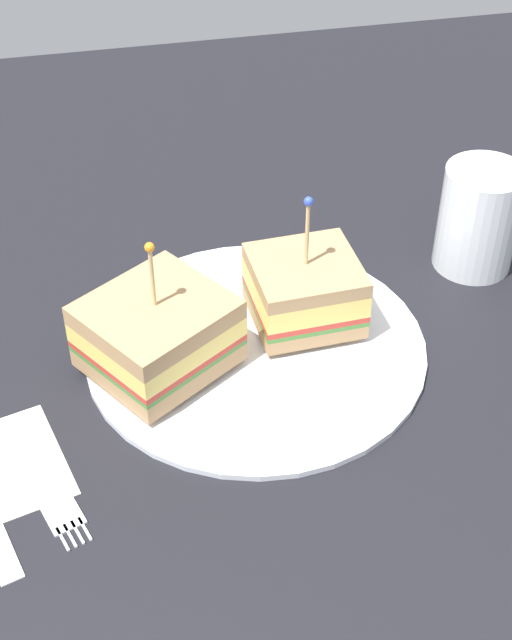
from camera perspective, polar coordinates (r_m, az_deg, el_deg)
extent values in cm
cube|color=black|center=(71.05, 0.00, -2.45)|extent=(115.31, 115.31, 2.00)
cylinder|color=white|center=(70.05, 0.00, -1.55)|extent=(26.10, 26.10, 0.98)
cube|color=tan|center=(67.84, -6.05, -2.11)|extent=(12.88, 12.63, 1.49)
cube|color=#478438|center=(67.21, -6.11, -1.51)|extent=(12.88, 12.63, 0.40)
cube|color=red|center=(66.91, -6.14, -1.23)|extent=(12.88, 12.63, 0.50)
cube|color=#F4D666|center=(66.23, -6.20, -0.55)|extent=(12.88, 12.63, 1.58)
cube|color=tan|center=(65.24, -6.29, 0.46)|extent=(12.88, 12.63, 1.49)
cylinder|color=tan|center=(63.46, -6.48, 2.44)|extent=(0.30, 0.30, 5.71)
sphere|color=orange|center=(61.76, -6.67, 4.53)|extent=(0.70, 0.70, 0.70)
cube|color=tan|center=(71.60, 3.00, 0.63)|extent=(8.35, 8.01, 1.19)
cube|color=#478438|center=(71.09, 3.02, 1.12)|extent=(8.35, 8.01, 0.40)
cube|color=red|center=(70.81, 3.03, 1.41)|extent=(8.35, 8.01, 0.50)
cube|color=#F4D666|center=(70.08, 3.07, 2.15)|extent=(8.35, 8.01, 1.85)
cube|color=tan|center=(69.15, 3.11, 3.14)|extent=(8.35, 8.01, 1.19)
cylinder|color=tan|center=(67.34, 3.20, 5.22)|extent=(0.30, 0.30, 6.12)
sphere|color=blue|center=(65.63, 3.30, 7.40)|extent=(0.70, 0.70, 0.70)
cylinder|color=#B74C33|center=(79.55, 13.54, 5.15)|extent=(5.88, 5.88, 5.66)
cylinder|color=white|center=(78.60, 13.73, 6.18)|extent=(6.68, 6.68, 9.13)
cube|color=beige|center=(64.34, -15.62, -8.88)|extent=(10.17, 10.82, 0.15)
cube|color=silver|center=(64.53, -13.94, -8.15)|extent=(2.93, 7.06, 0.35)
cube|color=silver|center=(61.02, -12.12, -11.48)|extent=(3.25, 4.12, 0.35)
cube|color=silver|center=(59.58, -11.99, -13.21)|extent=(0.82, 1.95, 0.35)
cube|color=silver|center=(59.65, -11.54, -13.03)|extent=(0.82, 1.95, 0.35)
cube|color=silver|center=(59.72, -11.09, -12.84)|extent=(0.82, 1.95, 0.35)
cube|color=silver|center=(59.79, -10.64, -12.66)|extent=(0.82, 1.95, 0.35)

